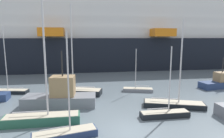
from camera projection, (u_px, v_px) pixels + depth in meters
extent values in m
plane|color=slate|center=(130.00, 131.00, 15.29)|extent=(600.00, 600.00, 0.00)
cube|color=black|center=(11.00, 92.00, 25.65)|extent=(4.55, 1.80, 0.44)
cube|color=beige|center=(11.00, 90.00, 25.61)|extent=(4.37, 1.68, 0.04)
cylinder|color=silver|center=(5.00, 59.00, 24.95)|extent=(0.11, 0.11, 8.26)
cylinder|color=silver|center=(15.00, 87.00, 25.54)|extent=(1.99, 0.33, 0.09)
cube|color=gray|center=(138.00, 90.00, 26.45)|extent=(4.19, 1.97, 0.44)
cube|color=beige|center=(138.00, 88.00, 26.41)|extent=(4.01, 1.84, 0.04)
cylinder|color=silver|center=(136.00, 69.00, 26.02)|extent=(0.10, 0.10, 5.37)
cylinder|color=silver|center=(142.00, 86.00, 26.30)|extent=(1.79, 0.45, 0.08)
cube|color=black|center=(174.00, 105.00, 20.58)|extent=(6.49, 3.15, 0.52)
cube|color=beige|center=(174.00, 102.00, 20.54)|extent=(6.21, 2.97, 0.04)
cylinder|color=silver|center=(181.00, 62.00, 19.77)|extent=(0.15, 0.15, 8.53)
cylinder|color=silver|center=(165.00, 99.00, 20.63)|extent=(2.77, 0.83, 0.12)
cube|color=black|center=(165.00, 114.00, 17.95)|extent=(4.63, 1.32, 0.52)
cube|color=beige|center=(165.00, 112.00, 17.91)|extent=(4.44, 1.23, 0.04)
cylinder|color=silver|center=(170.00, 80.00, 17.48)|extent=(0.11, 0.11, 6.02)
cylinder|color=silver|center=(158.00, 109.00, 17.75)|extent=(2.06, 0.21, 0.09)
cube|color=black|center=(77.00, 92.00, 25.14)|extent=(6.58, 3.26, 0.67)
cube|color=beige|center=(77.00, 89.00, 25.08)|extent=(6.30, 3.06, 0.04)
cylinder|color=silver|center=(72.00, 48.00, 24.29)|extent=(0.15, 0.15, 10.65)
cylinder|color=silver|center=(84.00, 87.00, 24.90)|extent=(2.80, 0.80, 0.12)
cube|color=#2D6B51|center=(42.00, 119.00, 16.57)|extent=(6.44, 1.82, 0.76)
cube|color=beige|center=(42.00, 115.00, 16.50)|extent=(6.18, 1.69, 0.04)
cylinder|color=silver|center=(44.00, 47.00, 15.64)|extent=(0.15, 0.15, 11.64)
cylinder|color=silver|center=(30.00, 112.00, 16.31)|extent=(2.87, 0.28, 0.12)
cube|color=navy|center=(65.00, 135.00, 14.20)|extent=(4.83, 2.43, 0.54)
cube|color=beige|center=(65.00, 131.00, 14.15)|extent=(4.62, 2.29, 0.04)
cylinder|color=silver|center=(68.00, 83.00, 13.70)|extent=(0.11, 0.11, 7.23)
cylinder|color=silver|center=(55.00, 128.00, 13.86)|extent=(2.05, 0.64, 0.09)
cube|color=gray|center=(60.00, 101.00, 20.85)|extent=(7.70, 2.74, 1.16)
cube|color=#A3845B|center=(63.00, 86.00, 20.61)|extent=(2.52, 1.94, 2.10)
cylinder|color=#262626|center=(62.00, 64.00, 20.22)|extent=(0.15, 0.15, 2.66)
cube|color=navy|center=(219.00, 84.00, 28.45)|extent=(6.31, 3.00, 0.93)
cube|color=#A3845B|center=(222.00, 77.00, 28.34)|extent=(2.09, 1.78, 1.35)
cylinder|color=#262626|center=(223.00, 65.00, 28.06)|extent=(0.12, 0.12, 2.12)
cube|color=black|center=(104.00, 52.00, 49.31)|extent=(130.38, 24.78, 7.13)
cube|color=white|center=(104.00, 33.00, 48.54)|extent=(119.91, 22.07, 2.33)
cube|color=white|center=(104.00, 24.00, 48.16)|extent=(112.72, 20.74, 2.33)
cube|color=white|center=(104.00, 14.00, 47.79)|extent=(105.52, 19.42, 2.33)
cube|color=white|center=(104.00, 4.00, 47.41)|extent=(98.33, 18.10, 2.33)
cube|color=orange|center=(52.00, 32.00, 37.67)|extent=(4.85, 3.86, 1.63)
cube|color=orange|center=(162.00, 33.00, 41.00)|extent=(4.85, 3.86, 1.63)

